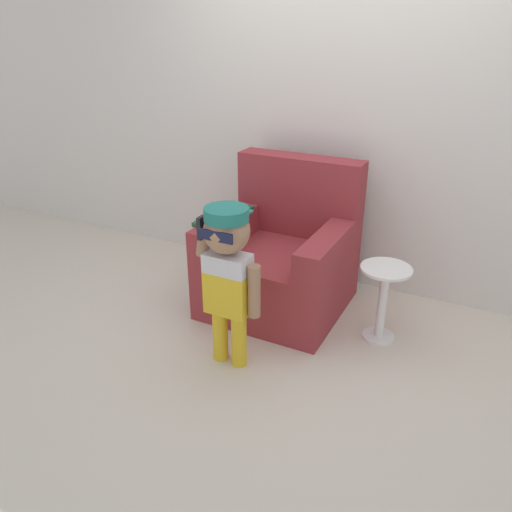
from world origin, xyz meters
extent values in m
plane|color=beige|center=(0.00, 0.00, 0.00)|extent=(10.00, 10.00, 0.00)
cube|color=silver|center=(0.00, 0.71, 1.30)|extent=(10.00, 0.05, 2.60)
cube|color=maroon|center=(-0.17, 0.08, 0.23)|extent=(0.92, 0.90, 0.45)
cube|color=maroon|center=(-0.17, 0.43, 0.74)|extent=(0.92, 0.20, 0.58)
cube|color=maroon|center=(-0.54, -0.02, 0.55)|extent=(0.17, 0.70, 0.20)
cube|color=maroon|center=(0.20, -0.02, 0.55)|extent=(0.17, 0.70, 0.20)
cube|color=#284C38|center=(-0.54, -0.02, 0.67)|extent=(0.21, 0.49, 0.03)
cylinder|color=gold|center=(-0.21, -0.66, 0.17)|extent=(0.09, 0.09, 0.35)
cylinder|color=gold|center=(-0.08, -0.66, 0.17)|extent=(0.09, 0.09, 0.35)
cube|color=gold|center=(-0.15, -0.66, 0.48)|extent=(0.26, 0.15, 0.26)
cube|color=silver|center=(-0.15, -0.66, 0.66)|extent=(0.26, 0.15, 0.11)
sphere|color=#997051|center=(-0.15, -0.66, 0.86)|extent=(0.26, 0.26, 0.26)
cylinder|color=#1E7066|center=(-0.15, -0.66, 0.95)|extent=(0.24, 0.24, 0.07)
cube|color=#1E7066|center=(-0.15, -0.54, 0.93)|extent=(0.15, 0.12, 0.01)
cube|color=#0F1433|center=(-0.15, -0.78, 0.87)|extent=(0.21, 0.01, 0.06)
cylinder|color=#997051|center=(0.02, -0.66, 0.52)|extent=(0.07, 0.07, 0.31)
cylinder|color=#997051|center=(-0.30, -0.66, 0.77)|extent=(0.10, 0.07, 0.19)
cube|color=black|center=(-0.29, -0.68, 0.86)|extent=(0.02, 0.07, 0.13)
cylinder|color=white|center=(0.59, 0.00, 0.01)|extent=(0.21, 0.21, 0.02)
cylinder|color=white|center=(0.59, 0.00, 0.25)|extent=(0.06, 0.06, 0.49)
cylinder|color=white|center=(0.59, 0.00, 0.50)|extent=(0.32, 0.32, 0.02)
camera|label=1|loc=(1.13, -2.81, 1.86)|focal=35.00mm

